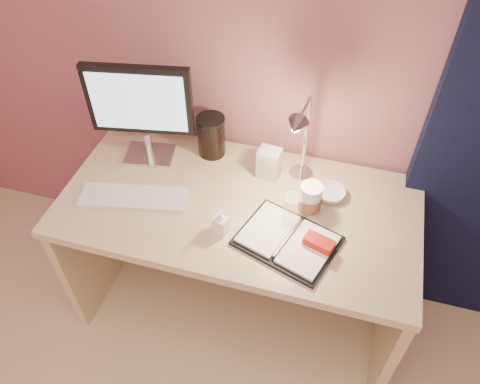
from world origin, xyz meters
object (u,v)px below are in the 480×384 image
(clear_cup, at_px, (292,209))
(lotion_bottle, at_px, (221,222))
(desk, at_px, (243,226))
(keyboard, at_px, (134,197))
(monitor, at_px, (141,105))
(dark_jar, at_px, (211,138))
(desk_lamp, at_px, (305,143))
(product_box, at_px, (269,163))
(bowl, at_px, (330,194))
(coffee_cup, at_px, (310,200))
(planner, at_px, (290,240))

(clear_cup, xyz_separation_m, lotion_bottle, (-0.24, -0.13, -0.00))
(desk, xyz_separation_m, keyboard, (-0.40, -0.16, 0.23))
(monitor, height_order, clear_cup, monitor)
(dark_jar, bearing_deg, desk_lamp, -18.54)
(lotion_bottle, distance_m, product_box, 0.35)
(desk, height_order, clear_cup, clear_cup)
(desk_lamp, bearing_deg, monitor, -176.76)
(monitor, height_order, bowl, monitor)
(dark_jar, height_order, desk_lamp, desk_lamp)
(keyboard, distance_m, desk_lamp, 0.70)
(keyboard, height_order, dark_jar, dark_jar)
(dark_jar, bearing_deg, product_box, -15.15)
(coffee_cup, xyz_separation_m, lotion_bottle, (-0.29, -0.18, -0.01))
(monitor, distance_m, product_box, 0.56)
(planner, distance_m, bowl, 0.29)
(keyboard, relative_size, dark_jar, 2.57)
(desk_lamp, bearing_deg, coffee_cup, -52.24)
(desk, height_order, planner, planner)
(bowl, relative_size, desk_lamp, 0.30)
(monitor, distance_m, bowl, 0.82)
(coffee_cup, height_order, lotion_bottle, coffee_cup)
(desk, distance_m, coffee_cup, 0.40)
(desk_lamp, bearing_deg, bowl, 11.17)
(monitor, distance_m, coffee_cup, 0.76)
(monitor, bearing_deg, lotion_bottle, -47.03)
(lotion_bottle, relative_size, desk_lamp, 0.27)
(dark_jar, bearing_deg, lotion_bottle, -67.35)
(coffee_cup, relative_size, desk_lamp, 0.34)
(keyboard, xyz_separation_m, dark_jar, (0.21, 0.35, 0.07))
(monitor, bearing_deg, coffee_cup, -20.75)
(monitor, xyz_separation_m, coffee_cup, (0.72, -0.13, -0.20))
(clear_cup, height_order, dark_jar, dark_jar)
(monitor, xyz_separation_m, desk_lamp, (0.66, -0.04, -0.01))
(coffee_cup, xyz_separation_m, bowl, (0.07, 0.10, -0.05))
(bowl, relative_size, lotion_bottle, 1.08)
(planner, bearing_deg, product_box, 133.90)
(monitor, distance_m, dark_jar, 0.33)
(bowl, bearing_deg, monitor, 177.80)
(desk, xyz_separation_m, product_box, (0.08, 0.11, 0.29))
(bowl, relative_size, product_box, 0.91)
(desk, xyz_separation_m, dark_jar, (-0.19, 0.19, 0.31))
(desk, height_order, desk_lamp, desk_lamp)
(dark_jar, bearing_deg, coffee_cup, -26.21)
(desk, xyz_separation_m, bowl, (0.34, 0.06, 0.24))
(desk, height_order, dark_jar, dark_jar)
(monitor, height_order, planner, monitor)
(keyboard, distance_m, clear_cup, 0.62)
(lotion_bottle, bearing_deg, desk_lamp, 49.23)
(clear_cup, bearing_deg, keyboard, -173.87)
(coffee_cup, height_order, product_box, coffee_cup)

